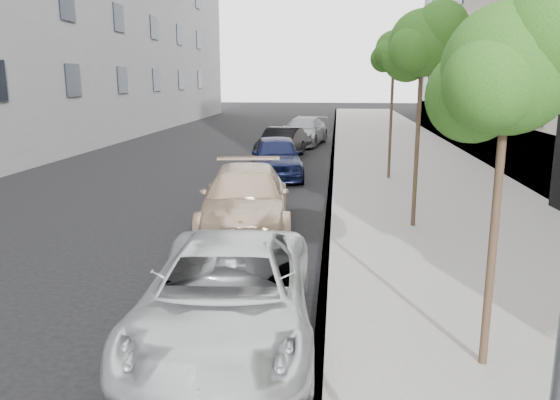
% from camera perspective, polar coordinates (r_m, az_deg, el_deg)
% --- Properties ---
extents(sidewalk, '(6.40, 72.00, 0.14)m').
position_cam_1_polar(sidewalk, '(29.23, 11.77, 5.42)').
color(sidewalk, gray).
rests_on(sidewalk, ground).
extents(curb, '(0.15, 72.00, 0.14)m').
position_cam_1_polar(curb, '(29.08, 5.61, 5.59)').
color(curb, '#9E9B93').
rests_on(curb, ground).
extents(tree_near, '(1.78, 1.58, 4.41)m').
position_cam_1_polar(tree_near, '(6.64, 22.98, 12.52)').
color(tree_near, '#38281C').
rests_on(tree_near, sidewalk).
extents(tree_mid, '(1.81, 1.61, 5.10)m').
position_cam_1_polar(tree_mid, '(13.03, 14.81, 15.58)').
color(tree_mid, '#38281C').
rests_on(tree_mid, sidewalk).
extents(tree_far, '(1.62, 1.42, 5.21)m').
position_cam_1_polar(tree_far, '(19.49, 11.91, 15.15)').
color(tree_far, '#38281C').
rests_on(tree_far, sidewalk).
extents(minivan, '(2.65, 5.09, 1.37)m').
position_cam_1_polar(minivan, '(7.60, -5.55, -9.81)').
color(minivan, silver).
rests_on(minivan, ground).
extents(suv, '(2.70, 5.33, 1.48)m').
position_cam_1_polar(suv, '(13.15, -3.64, 0.12)').
color(suv, '#C5AB8C').
rests_on(suv, ground).
extents(sedan_blue, '(2.43, 4.72, 1.54)m').
position_cam_1_polar(sedan_blue, '(20.10, -0.36, 4.55)').
color(sedan_blue, '#0F1433').
rests_on(sedan_blue, ground).
extents(sedan_black, '(2.10, 4.39, 1.39)m').
position_cam_1_polar(sedan_black, '(25.04, 0.17, 5.97)').
color(sedan_black, black).
rests_on(sedan_black, ground).
extents(sedan_rear, '(2.86, 5.38, 1.49)m').
position_cam_1_polar(sedan_rear, '(30.20, 2.46, 7.18)').
color(sedan_rear, gray).
rests_on(sedan_rear, ground).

